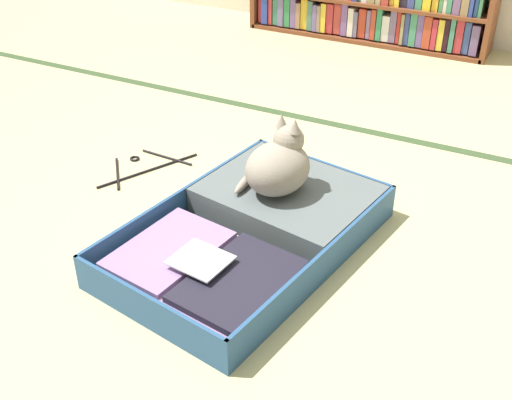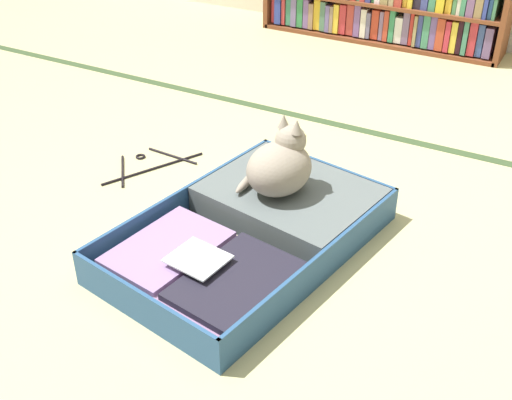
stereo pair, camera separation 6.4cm
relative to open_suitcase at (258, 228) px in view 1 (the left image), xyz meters
The scene contains 5 objects.
ground_plane 0.10m from the open_suitcase, 76.35° to the right, with size 10.00×10.00×0.00m, color tan.
tatami_border 0.97m from the open_suitcase, 88.81° to the left, with size 4.80×0.05×0.00m.
open_suitcase is the anchor object (origin of this frame).
black_cat 0.23m from the open_suitcase, 87.31° to the left, with size 0.27×0.29×0.27m.
clothes_hanger 0.69m from the open_suitcase, 159.13° to the left, with size 0.31×0.41×0.01m.
Camera 1 is at (0.78, -1.53, 1.33)m, focal length 45.63 mm.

